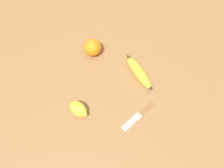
{
  "coord_description": "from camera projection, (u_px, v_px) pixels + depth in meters",
  "views": [
    {
      "loc": [
        0.16,
        0.33,
        0.81
      ],
      "look_at": [
        -0.05,
        -0.01,
        0.03
      ],
      "focal_mm": 35.0,
      "sensor_mm": 36.0,
      "label": 1
    }
  ],
  "objects": [
    {
      "name": "orange",
      "position": [
        93.0,
        47.0,
        0.95
      ],
      "size": [
        0.08,
        0.08,
        0.08
      ],
      "color": "orange",
      "rests_on": "ground_plane"
    },
    {
      "name": "ground_plane",
      "position": [
        102.0,
        95.0,
        0.89
      ],
      "size": [
        3.0,
        3.0,
        0.0
      ],
      "primitive_type": "plane",
      "color": "olive"
    },
    {
      "name": "lemon",
      "position": [
        78.0,
        109.0,
        0.83
      ],
      "size": [
        0.07,
        0.09,
        0.05
      ],
      "rotation": [
        0.0,
        0.0,
        1.89
      ],
      "color": "yellow",
      "rests_on": "ground_plane"
    },
    {
      "name": "banana",
      "position": [
        138.0,
        72.0,
        0.92
      ],
      "size": [
        0.05,
        0.19,
        0.04
      ],
      "rotation": [
        0.0,
        0.0,
        4.68
      ],
      "color": "yellow",
      "rests_on": "ground_plane"
    },
    {
      "name": "paring_knife",
      "position": [
        139.0,
        115.0,
        0.85
      ],
      "size": [
        0.16,
        0.05,
        0.01
      ],
      "rotation": [
        0.0,
        0.0,
        4.89
      ],
      "color": "silver",
      "rests_on": "ground_plane"
    }
  ]
}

